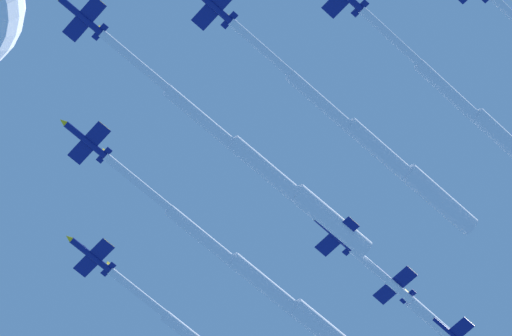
{
  "coord_description": "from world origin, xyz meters",
  "views": [
    {
      "loc": [
        44.31,
        59.68,
        -12.92
      ],
      "look_at": [
        0.0,
        0.0,
        181.1
      ],
      "focal_mm": 87.28,
      "sensor_mm": 36.0,
      "label": 1
    }
  ],
  "objects_px": {
    "jet_starboard_inner": "(269,288)",
    "jet_port_mid": "(510,144)",
    "jet_lead": "(270,173)",
    "jet_port_inner": "(384,153)"
  },
  "relations": [
    {
      "from": "jet_port_inner",
      "to": "jet_starboard_inner",
      "type": "xyz_separation_m",
      "value": [
        0.4,
        -31.36,
        -0.28
      ]
    },
    {
      "from": "jet_lead",
      "to": "jet_port_inner",
      "type": "xyz_separation_m",
      "value": [
        -13.06,
        14.16,
        -0.24
      ]
    },
    {
      "from": "jet_port_inner",
      "to": "jet_port_mid",
      "type": "height_order",
      "value": "jet_port_inner"
    },
    {
      "from": "jet_starboard_inner",
      "to": "jet_port_mid",
      "type": "height_order",
      "value": "jet_starboard_inner"
    },
    {
      "from": "jet_starboard_inner",
      "to": "jet_port_mid",
      "type": "distance_m",
      "value": 48.02
    },
    {
      "from": "jet_port_mid",
      "to": "jet_port_inner",
      "type": "bearing_deg",
      "value": -41.44
    },
    {
      "from": "jet_starboard_inner",
      "to": "jet_port_mid",
      "type": "xyz_separation_m",
      "value": [
        -16.12,
        45.24,
        -0.02
      ]
    },
    {
      "from": "jet_port_inner",
      "to": "jet_port_mid",
      "type": "bearing_deg",
      "value": 138.56
    },
    {
      "from": "jet_port_inner",
      "to": "jet_lead",
      "type": "bearing_deg",
      "value": -47.3
    },
    {
      "from": "jet_port_mid",
      "to": "jet_lead",
      "type": "bearing_deg",
      "value": -44.25
    }
  ]
}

